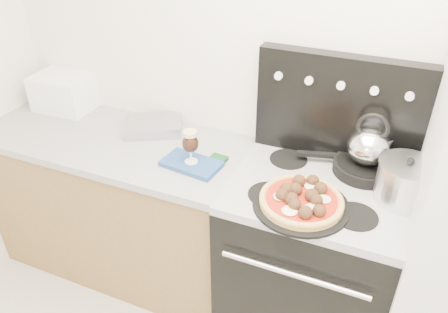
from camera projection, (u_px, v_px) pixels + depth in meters
The scene contains 15 objects.
room_shell at pixel (223, 266), 1.07m from camera, with size 3.52×3.01×2.52m.
base_cabinet at pixel (123, 207), 2.56m from camera, with size 1.45×0.60×0.86m, color olive.
countertop at pixel (113, 141), 2.31m from camera, with size 1.48×0.63×0.04m, color #A1A1A1.
stove_body at pixel (307, 263), 2.17m from camera, with size 0.76×0.65×0.88m, color black.
cooktop at pixel (318, 189), 1.92m from camera, with size 0.76×0.65×0.04m, color #ADADB2.
backguard at pixel (339, 108), 1.99m from camera, with size 0.76×0.08×0.50m, color black.
toaster_oven at pixel (64, 92), 2.54m from camera, with size 0.32×0.24×0.20m, color white.
foil_sheet at pixel (154, 126), 2.35m from camera, with size 0.30×0.22×0.06m, color silver.
oven_mitt at pixel (191, 164), 2.07m from camera, with size 0.28×0.16×0.02m, color navy.
beer_glass at pixel (191, 147), 2.02m from camera, with size 0.08×0.08×0.17m, color black, non-canonical shape.
pizza_pan at pixel (301, 205), 1.79m from camera, with size 0.40×0.40×0.01m, color black.
pizza at pixel (302, 199), 1.77m from camera, with size 0.34×0.34×0.05m, color #E0BA5F, non-canonical shape.
skillet at pixel (364, 168), 1.98m from camera, with size 0.28×0.28×0.05m, color black.
tea_kettle at pixel (370, 143), 1.91m from camera, with size 0.19×0.19×0.21m, color silver, non-canonical shape.
stock_pot at pixel (405, 183), 1.78m from camera, with size 0.23×0.23×0.17m, color silver.
Camera 1 is at (0.30, -0.40, 2.06)m, focal length 35.00 mm.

